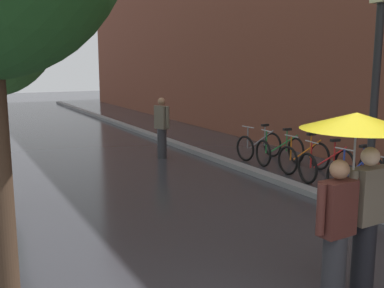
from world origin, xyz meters
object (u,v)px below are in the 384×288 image
object	(u,v)px
parked_bicycle_1	(356,173)
street_lamp_post	(375,88)
parked_bicycle_3	(304,157)
couple_under_umbrella	(354,174)
parked_bicycle_5	(259,146)
parked_bicycle_4	(280,151)
pedestrian_walking_midground	(162,128)
parked_bicycle_2	(326,165)

from	to	relation	value
parked_bicycle_1	street_lamp_post	bearing A→B (deg)	-133.65
parked_bicycle_3	couple_under_umbrella	distance (m)	6.24
parked_bicycle_5	street_lamp_post	distance (m)	5.89
street_lamp_post	parked_bicycle_4	bearing A→B (deg)	67.94
couple_under_umbrella	street_lamp_post	world-z (taller)	street_lamp_post
parked_bicycle_1	pedestrian_walking_midground	xyz separation A→B (m)	(-2.24, 4.89, 0.49)
parked_bicycle_5	street_lamp_post	size ratio (longest dim) A/B	0.30
parked_bicycle_2	pedestrian_walking_midground	bearing A→B (deg)	119.07
parked_bicycle_2	couple_under_umbrella	bearing A→B (deg)	-131.60
parked_bicycle_1	parked_bicycle_5	world-z (taller)	same
parked_bicycle_5	pedestrian_walking_midground	distance (m)	2.75
couple_under_umbrella	parked_bicycle_5	bearing A→B (deg)	61.31
parked_bicycle_5	parked_bicycle_4	bearing A→B (deg)	-88.25
couple_under_umbrella	pedestrian_walking_midground	world-z (taller)	couple_under_umbrella
parked_bicycle_4	parked_bicycle_5	size ratio (longest dim) A/B	0.97
parked_bicycle_3	couple_under_umbrella	size ratio (longest dim) A/B	0.51
parked_bicycle_1	parked_bicycle_5	bearing A→B (deg)	88.04
parked_bicycle_5	pedestrian_walking_midground	size ratio (longest dim) A/B	0.68
street_lamp_post	couple_under_umbrella	bearing A→B (deg)	-143.41
parked_bicycle_5	couple_under_umbrella	distance (m)	7.73
parked_bicycle_4	parked_bicycle_5	distance (m)	0.88
parked_bicycle_2	street_lamp_post	bearing A→B (deg)	-122.44
parked_bicycle_1	couple_under_umbrella	distance (m)	4.86
parked_bicycle_1	parked_bicycle_4	xyz separation A→B (m)	(0.15, 2.70, 0.00)
parked_bicycle_3	parked_bicycle_5	size ratio (longest dim) A/B	0.95
parked_bicycle_3	parked_bicycle_4	size ratio (longest dim) A/B	0.97
parked_bicycle_4	street_lamp_post	bearing A→B (deg)	-112.06
parked_bicycle_4	pedestrian_walking_midground	bearing A→B (deg)	137.41
parked_bicycle_2	parked_bicycle_3	distance (m)	0.92
parked_bicycle_4	couple_under_umbrella	distance (m)	6.99
couple_under_umbrella	street_lamp_post	size ratio (longest dim) A/B	0.55
parked_bicycle_2	parked_bicycle_4	distance (m)	1.84
street_lamp_post	pedestrian_walking_midground	size ratio (longest dim) A/B	2.26
pedestrian_walking_midground	parked_bicycle_3	bearing A→B (deg)	-52.54
parked_bicycle_2	couple_under_umbrella	world-z (taller)	couple_under_umbrella
pedestrian_walking_midground	parked_bicycle_2	bearing A→B (deg)	-60.93
parked_bicycle_5	pedestrian_walking_midground	xyz separation A→B (m)	(-2.37, 1.32, 0.49)
parked_bicycle_4	pedestrian_walking_midground	world-z (taller)	pedestrian_walking_midground
couple_under_umbrella	street_lamp_post	bearing A→B (deg)	36.59
parked_bicycle_2	parked_bicycle_5	distance (m)	2.72
pedestrian_walking_midground	parked_bicycle_4	bearing A→B (deg)	-42.59
parked_bicycle_2	parked_bicycle_3	world-z (taller)	same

